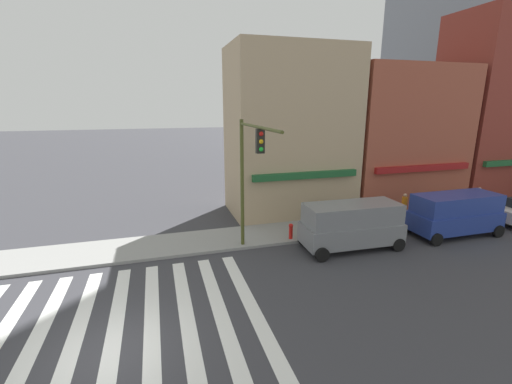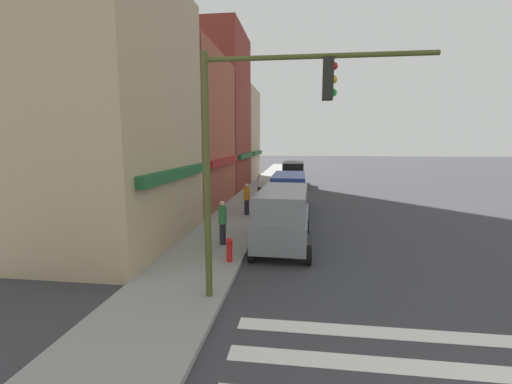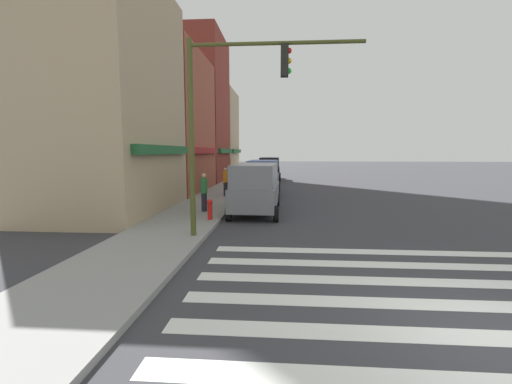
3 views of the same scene
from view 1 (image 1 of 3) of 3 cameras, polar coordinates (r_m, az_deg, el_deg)
name	(u,v)px [view 1 (image 1 of 3)]	position (r m, az deg, el deg)	size (l,w,h in m)	color
ground_plane	(111,353)	(11.94, -22.98, -23.41)	(200.00, 200.00, 0.00)	#38383D
sidewalk_left	(128,250)	(18.42, -20.60, -8.99)	(120.00, 3.00, 0.15)	gray
crosswalk_stripes	(111,352)	(11.93, -22.98, -23.39)	(9.74, 10.80, 0.01)	silver
storefront_row	(447,125)	(29.78, 29.18, 9.66)	(32.63, 5.30, 13.60)	tan
traffic_signal	(249,166)	(15.33, -1.19, 4.39)	(0.32, 5.50, 6.43)	#474C1E
van_grey	(352,224)	(17.84, 15.65, -5.18)	(5.06, 2.22, 2.34)	slate
van_blue	(455,213)	(21.91, 30.29, -3.01)	(5.00, 2.22, 2.34)	navy
pedestrian_orange_vest	(404,207)	(22.56, 23.43, -2.32)	(0.32, 0.32, 1.77)	#23232D
pedestrian_green_top	(319,215)	(19.56, 10.38, -3.79)	(0.32, 0.32, 1.77)	#23232D
pedestrian_white_shirt	(478,200)	(26.50, 33.01, -1.12)	(0.32, 0.32, 1.77)	#23232D
fire_hydrant	(291,230)	(18.36, 5.83, -6.37)	(0.24, 0.24, 0.84)	red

